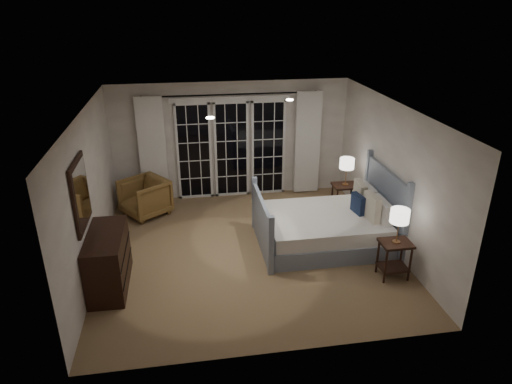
{
  "coord_description": "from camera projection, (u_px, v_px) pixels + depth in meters",
  "views": [
    {
      "loc": [
        -0.98,
        -6.83,
        4.11
      ],
      "look_at": [
        0.15,
        0.13,
        1.05
      ],
      "focal_mm": 32.0,
      "sensor_mm": 36.0,
      "label": 1
    }
  ],
  "objects": [
    {
      "name": "downlight_b",
      "position": [
        210.0,
        118.0,
        6.52
      ],
      "size": [
        0.12,
        0.12,
        0.01
      ],
      "primitive_type": "cylinder",
      "color": "white",
      "rests_on": "ceiling"
    },
    {
      "name": "armchair",
      "position": [
        145.0,
        197.0,
        9.14
      ],
      "size": [
        1.14,
        1.14,
        0.75
      ],
      "primitive_type": "imported",
      "rotation": [
        0.0,
        0.0,
        -0.94
      ],
      "color": "brown",
      "rests_on": "floor"
    },
    {
      "name": "downlight_a",
      "position": [
        290.0,
        100.0,
        7.64
      ],
      "size": [
        0.12,
        0.12,
        0.01
      ],
      "primitive_type": "cylinder",
      "color": "white",
      "rests_on": "ceiling"
    },
    {
      "name": "curtain_rod",
      "position": [
        231.0,
        94.0,
        9.24
      ],
      "size": [
        3.5,
        0.03,
        0.03
      ],
      "primitive_type": "cylinder",
      "rotation": [
        0.0,
        1.57,
        0.0
      ],
      "color": "black",
      "rests_on": "wall_back"
    },
    {
      "name": "nightstand_left",
      "position": [
        394.0,
        254.0,
        7.08
      ],
      "size": [
        0.47,
        0.38,
        0.62
      ],
      "color": "black",
      "rests_on": "floor"
    },
    {
      "name": "nightstand_right",
      "position": [
        344.0,
        195.0,
        9.18
      ],
      "size": [
        0.48,
        0.39,
        0.63
      ],
      "color": "black",
      "rests_on": "floor"
    },
    {
      "name": "wall_front",
      "position": [
        280.0,
        267.0,
        5.2
      ],
      "size": [
        5.0,
        0.02,
        2.5
      ],
      "primitive_type": "cube",
      "color": "white",
      "rests_on": "floor"
    },
    {
      "name": "curtain_left",
      "position": [
        153.0,
        151.0,
        9.42
      ],
      "size": [
        0.55,
        0.1,
        2.25
      ],
      "primitive_type": "cube",
      "color": "white",
      "rests_on": "curtain_rod"
    },
    {
      "name": "french_doors",
      "position": [
        232.0,
        148.0,
        9.76
      ],
      "size": [
        2.5,
        0.04,
        2.2
      ],
      "color": "black",
      "rests_on": "wall_back"
    },
    {
      "name": "lamp_right",
      "position": [
        347.0,
        164.0,
        8.92
      ],
      "size": [
        0.29,
        0.29,
        0.56
      ],
      "color": "#BB814A",
      "rests_on": "nightstand_right"
    },
    {
      "name": "wall_right",
      "position": [
        392.0,
        176.0,
        7.83
      ],
      "size": [
        0.02,
        5.0,
        2.5
      ],
      "primitive_type": "cube",
      "color": "white",
      "rests_on": "floor"
    },
    {
      "name": "wall_back",
      "position": [
        231.0,
        140.0,
        9.73
      ],
      "size": [
        5.0,
        0.02,
        2.5
      ],
      "primitive_type": "cube",
      "color": "white",
      "rests_on": "floor"
    },
    {
      "name": "curtain_right",
      "position": [
        307.0,
        143.0,
        9.91
      ],
      "size": [
        0.55,
        0.1,
        2.25
      ],
      "primitive_type": "cube",
      "color": "white",
      "rests_on": "curtain_rod"
    },
    {
      "name": "ceiling",
      "position": [
        248.0,
        109.0,
        6.97
      ],
      "size": [
        5.0,
        5.0,
        0.0
      ],
      "primitive_type": "plane",
      "rotation": [
        3.14,
        0.0,
        0.0
      ],
      "color": "silver",
      "rests_on": "wall_back"
    },
    {
      "name": "bed",
      "position": [
        327.0,
        226.0,
        8.09
      ],
      "size": [
        2.27,
        1.63,
        1.33
      ],
      "color": "gray",
      "rests_on": "floor"
    },
    {
      "name": "mirror",
      "position": [
        81.0,
        194.0,
        6.37
      ],
      "size": [
        0.05,
        0.85,
        1.0
      ],
      "color": "black",
      "rests_on": "wall_left"
    },
    {
      "name": "dresser",
      "position": [
        108.0,
        261.0,
        6.84
      ],
      "size": [
        0.53,
        1.25,
        0.88
      ],
      "color": "black",
      "rests_on": "floor"
    },
    {
      "name": "lamp_left",
      "position": [
        400.0,
        216.0,
        6.82
      ],
      "size": [
        0.29,
        0.29,
        0.56
      ],
      "color": "#BB814A",
      "rests_on": "nightstand_left"
    },
    {
      "name": "floor",
      "position": [
        249.0,
        251.0,
        7.96
      ],
      "size": [
        5.0,
        5.0,
        0.0
      ],
      "primitive_type": "plane",
      "color": "olive",
      "rests_on": "ground"
    },
    {
      "name": "wall_left",
      "position": [
        90.0,
        194.0,
        7.1
      ],
      "size": [
        0.02,
        5.0,
        2.5
      ],
      "primitive_type": "cube",
      "color": "white",
      "rests_on": "floor"
    }
  ]
}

